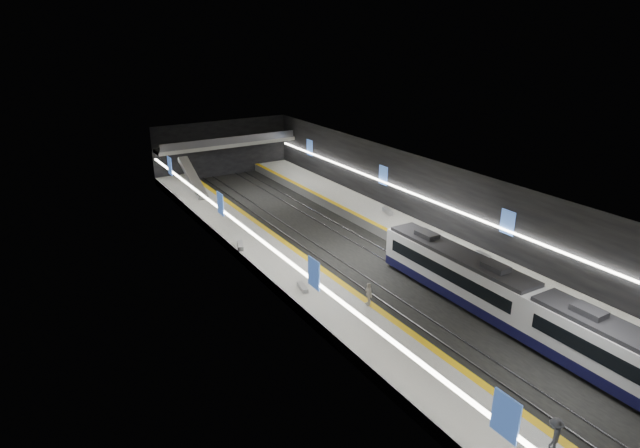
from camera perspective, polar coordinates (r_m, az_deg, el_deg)
ground at (r=50.62m, az=4.48°, el=-3.90°), size 70.00×70.00×0.00m
ceiling at (r=47.85m, az=4.75°, el=4.84°), size 20.00×70.00×0.04m
wall_left at (r=44.38m, az=-5.98°, el=-1.97°), size 0.04×70.00×8.00m
wall_right at (r=55.23m, az=13.11°, el=2.20°), size 0.04×70.00×8.00m
wall_back at (r=79.02m, az=-10.38°, el=7.95°), size 20.00×0.04×8.00m
platform_left at (r=46.83m, az=-3.05°, el=-5.32°), size 5.00×70.00×1.00m
tile_surface_left at (r=46.61m, az=-3.06°, el=-4.76°), size 5.00×70.00×0.02m
tactile_strip_left at (r=47.57m, az=-0.72°, el=-4.17°), size 0.60×70.00×0.02m
platform_right at (r=54.81m, az=10.91°, el=-1.68°), size 5.00×70.00×1.00m
tile_surface_right at (r=54.62m, az=10.95°, el=-1.18°), size 5.00×70.00×0.02m
tactile_strip_right at (r=53.25m, az=9.18°, el=-1.64°), size 0.60×70.00×0.02m
rails at (r=50.60m, az=4.48°, el=-3.84°), size 6.52×70.00×0.12m
train at (r=40.42m, az=21.91°, el=-8.72°), size 2.69×30.05×3.60m
ad_posters at (r=49.69m, az=3.96°, el=1.23°), size 19.94×53.50×2.20m
cove_light_left at (r=44.54m, az=-5.74°, el=-2.16°), size 0.25×68.60×0.12m
cove_light_right at (r=55.16m, az=12.94°, el=1.98°), size 0.25×68.60×0.12m
mezzanine_bridge at (r=76.91m, az=-9.86°, el=8.42°), size 20.00×3.00×1.50m
escalator at (r=68.66m, az=-13.43°, el=4.84°), size 1.20×7.50×3.92m
bench_left_near at (r=43.01m, az=-1.88°, el=-6.77°), size 0.71×1.64×0.39m
bench_left_far at (r=51.16m, az=-8.49°, el=-2.31°), size 1.09×1.89×0.45m
bench_right_near at (r=50.81m, az=17.00°, el=-3.22°), size 0.79×1.74×0.41m
bench_right_far at (r=60.22m, az=7.23°, el=1.37°), size 1.04×2.04×0.48m
passenger_right_a at (r=41.39m, az=28.36°, el=-9.59°), size 0.46×0.67×1.78m
passenger_left_a at (r=40.66m, az=5.21°, el=-7.46°), size 0.67×1.13×1.80m
passenger_left_b at (r=30.59m, az=23.73°, el=-19.95°), size 1.44×1.14×1.95m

